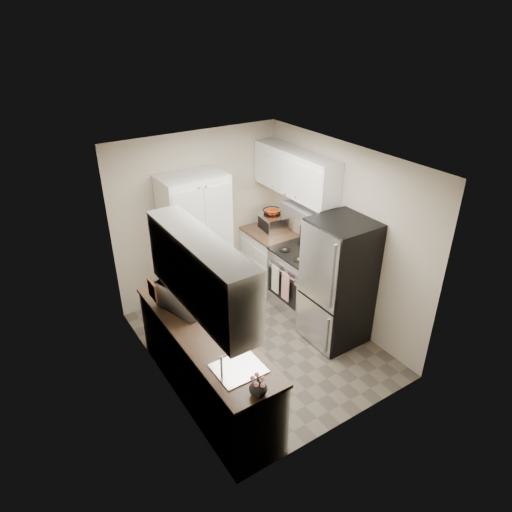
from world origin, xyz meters
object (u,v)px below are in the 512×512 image
Objects in this scene: electric_range at (300,279)px; toaster_oven at (272,223)px; wine_bottle at (164,277)px; microwave at (186,295)px; pantry_cabinet at (196,243)px; refrigerator at (338,282)px.

toaster_oven is at bearing 85.02° from electric_range.
microwave is at bearing -83.53° from wine_bottle.
pantry_cabinet is at bearing 141.78° from electric_range.
electric_range is at bearing -98.69° from microwave.
pantry_cabinet is 1.18× the size of refrigerator.
pantry_cabinet is 1.48m from microwave.
microwave reaches higher than electric_range.
wine_bottle is (-1.99, 0.14, 0.61)m from electric_range.
toaster_oven is at bearing 86.25° from refrigerator.
electric_range is 1.01m from toaster_oven.
refrigerator is at bearing -92.48° from electric_range.
refrigerator is 1.64m from toaster_oven.
toaster_oven is (2.06, 0.68, -0.04)m from wine_bottle.
pantry_cabinet reaches higher than electric_range.
refrigerator reaches higher than microwave.
pantry_cabinet is 3.44× the size of microwave.
wine_bottle reaches higher than toaster_oven.
refrigerator is at bearing -56.54° from pantry_cabinet.
pantry_cabinet is 1.58m from electric_range.
electric_range is 2.05m from microwave.
refrigerator is at bearing -25.79° from wine_bottle.
electric_range is at bearing -38.22° from pantry_cabinet.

